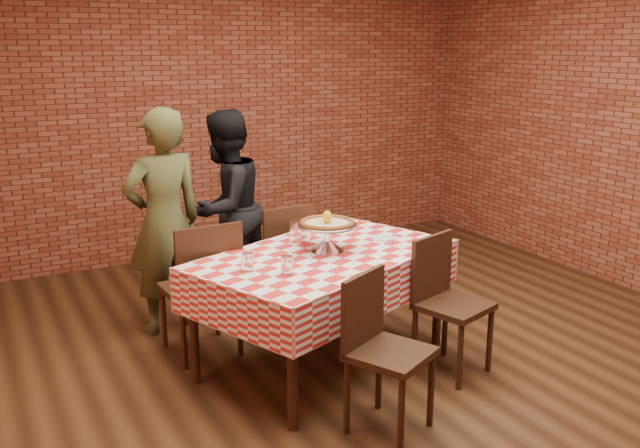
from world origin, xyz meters
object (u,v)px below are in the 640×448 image
at_px(pizza, 327,224).
at_px(chair_far_right, 278,259).
at_px(condiment_caddy, 300,231).
at_px(chair_far_left, 200,286).
at_px(water_glass_right, 248,262).
at_px(chair_near_left, 390,356).
at_px(diner_black, 225,208).
at_px(table, 323,309).
at_px(pizza_stand, 327,238).
at_px(water_glass_left, 287,265).
at_px(chair_near_right, 454,308).
at_px(diner_olive, 164,222).

height_order(pizza, chair_far_right, pizza).
relative_size(condiment_caddy, chair_far_left, 0.17).
height_order(water_glass_right, condiment_caddy, condiment_caddy).
height_order(chair_near_left, diner_black, diner_black).
bearing_deg(chair_far_left, chair_far_right, -155.83).
relative_size(table, chair_far_right, 1.85).
distance_m(pizza_stand, condiment_caddy, 0.26).
distance_m(water_glass_right, diner_black, 1.54).
relative_size(table, chair_far_left, 1.76).
relative_size(condiment_caddy, chair_far_right, 0.17).
relative_size(water_glass_left, diner_black, 0.07).
bearing_deg(pizza_stand, water_glass_right, -165.85).
height_order(condiment_caddy, diner_black, diner_black).
bearing_deg(water_glass_right, chair_far_right, 57.78).
bearing_deg(chair_near_left, chair_near_right, 1.58).
bearing_deg(table, pizza_stand, 39.25).
distance_m(table, chair_far_right, 0.93).
bearing_deg(pizza, chair_far_left, 144.92).
bearing_deg(water_glass_right, chair_far_left, 98.28).
relative_size(pizza_stand, condiment_caddy, 2.50).
bearing_deg(water_glass_right, water_glass_left, -42.91).
height_order(chair_far_right, diner_black, diner_black).
height_order(diner_olive, diner_black, diner_olive).
bearing_deg(condiment_caddy, table, -113.87).
xyz_separation_m(pizza, water_glass_left, (-0.44, -0.32, -0.12)).
distance_m(table, diner_olive, 1.35).
relative_size(chair_near_left, diner_olive, 0.53).
bearing_deg(pizza_stand, water_glass_left, -143.72).
height_order(pizza_stand, chair_far_right, pizza_stand).
bearing_deg(chair_far_right, chair_near_left, 81.78).
bearing_deg(condiment_caddy, chair_far_left, 128.76).
relative_size(pizza_stand, diner_olive, 0.24).
relative_size(water_glass_right, chair_near_left, 0.13).
bearing_deg(table, chair_far_right, 84.52).
height_order(pizza, diner_black, diner_black).
height_order(condiment_caddy, chair_far_left, chair_far_left).
xyz_separation_m(pizza_stand, chair_far_right, (0.04, 0.89, -0.40)).
relative_size(table, pizza_stand, 4.22).
height_order(condiment_caddy, chair_near_right, condiment_caddy).
bearing_deg(water_glass_left, pizza, 36.28).
height_order(pizza_stand, chair_near_right, pizza_stand).
bearing_deg(chair_near_left, diner_olive, 82.66).
relative_size(pizza, water_glass_right, 3.15).
distance_m(chair_near_right, chair_far_left, 1.69).
distance_m(table, condiment_caddy, 0.54).
bearing_deg(diner_black, pizza, 64.10).
xyz_separation_m(water_glass_right, chair_near_right, (1.23, -0.39, -0.37)).
distance_m(chair_far_left, diner_black, 1.02).
height_order(pizza, chair_near_left, pizza).
bearing_deg(pizza, diner_olive, 129.05).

